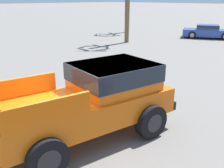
{
  "coord_description": "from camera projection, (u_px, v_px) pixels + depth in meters",
  "views": [
    {
      "loc": [
        5.16,
        -3.76,
        3.56
      ],
      "look_at": [
        0.22,
        1.07,
        1.27
      ],
      "focal_mm": 42.0,
      "sensor_mm": 36.0,
      "label": 1
    }
  ],
  "objects": [
    {
      "name": "ground_plane",
      "position": [
        78.0,
        135.0,
        7.11
      ],
      "size": [
        320.0,
        320.0,
        0.0
      ],
      "primitive_type": "plane",
      "color": "slate"
    },
    {
      "name": "orange_pickup_truck",
      "position": [
        94.0,
        97.0,
        6.84
      ],
      "size": [
        2.81,
        5.14,
        1.9
      ],
      "rotation": [
        0.0,
        0.0,
        -0.16
      ],
      "color": "orange",
      "rests_on": "ground_plane"
    },
    {
      "name": "parked_car_blue",
      "position": [
        208.0,
        31.0,
        23.93
      ],
      "size": [
        4.81,
        3.67,
        1.21
      ],
      "rotation": [
        0.0,
        0.0,
        5.19
      ],
      "color": "#334C9E",
      "rests_on": "ground_plane"
    }
  ]
}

